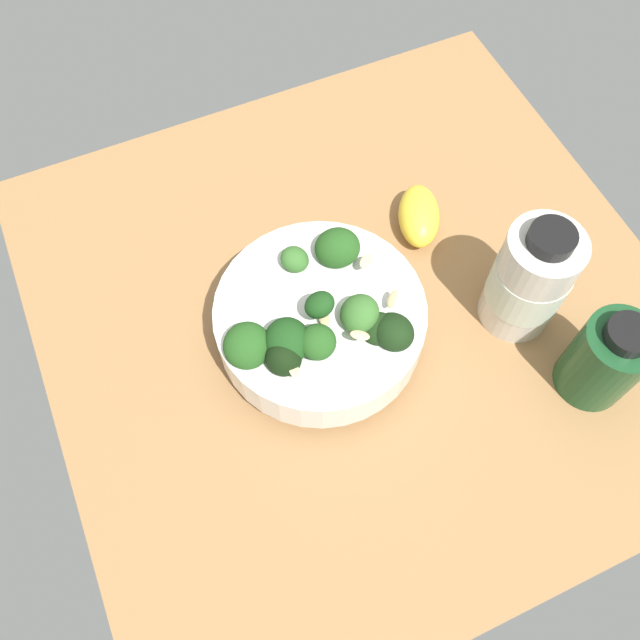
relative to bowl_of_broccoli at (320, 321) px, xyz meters
The scene contains 5 objects.
ground_plane 8.05cm from the bowl_of_broccoli, 108.13° to the left, with size 64.10×64.10×3.24cm, color #996D42.
bowl_of_broccoli is the anchor object (origin of this frame).
lemon_wedge 17.96cm from the bowl_of_broccoli, 118.67° to the left, with size 7.98×4.45×3.86cm, color yellow.
bottle_tall 20.48cm from the bowl_of_broccoli, 75.37° to the left, with size 7.45×7.45×14.12cm.
bottle_short 26.83cm from the bowl_of_broccoli, 56.69° to the left, with size 6.75×6.75×10.85cm.
Camera 1 is at (28.84, -17.18, 61.58)cm, focal length 37.62 mm.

